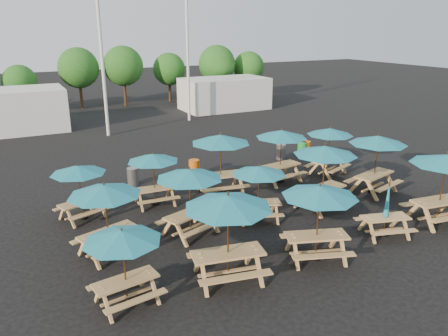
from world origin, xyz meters
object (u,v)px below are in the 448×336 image
picnic_unit_8 (221,142)px  waste_bin_4 (306,149)px  picnic_unit_7 (259,173)px  picnic_unit_12 (446,163)px  picnic_unit_4 (189,177)px  picnic_unit_9 (386,212)px  picnic_unit_13 (378,143)px  picnic_unit_1 (105,194)px  waste_bin_1 (194,168)px  picnic_unit_0 (122,240)px  picnic_unit_6 (320,195)px  picnic_unit_14 (330,134)px  picnic_unit_3 (228,206)px  picnic_unit_10 (325,154)px  waste_bin_3 (302,149)px  picnic_unit_11 (281,137)px  picnic_unit_2 (78,172)px  waste_bin_0 (133,177)px  picnic_unit_5 (153,160)px  waste_bin_2 (281,152)px

picnic_unit_8 → waste_bin_4: (6.67, 2.96, -1.84)m
picnic_unit_7 → picnic_unit_12: (5.64, -3.10, 0.43)m
picnic_unit_4 → picnic_unit_12: picnic_unit_12 is taller
picnic_unit_9 → picnic_unit_13: picnic_unit_13 is taller
picnic_unit_1 → waste_bin_1: picnic_unit_1 is taller
picnic_unit_0 → picnic_unit_6: (5.69, -0.38, 0.27)m
picnic_unit_14 → picnic_unit_1: bearing=175.4°
picnic_unit_3 → waste_bin_4: 13.09m
picnic_unit_10 → picnic_unit_12: bearing=-56.0°
picnic_unit_8 → waste_bin_3: picnic_unit_8 is taller
picnic_unit_0 → picnic_unit_1: picnic_unit_1 is taller
picnic_unit_11 → picnic_unit_12: picnic_unit_12 is taller
picnic_unit_7 → waste_bin_3: picnic_unit_7 is taller
picnic_unit_4 → picnic_unit_13: bearing=-18.1°
picnic_unit_0 → waste_bin_1: picnic_unit_0 is taller
picnic_unit_9 → picnic_unit_10: bearing=113.6°
picnic_unit_0 → picnic_unit_2: (-0.06, 5.80, 0.00)m
picnic_unit_6 → waste_bin_3: size_ratio=3.58×
picnic_unit_6 → picnic_unit_1: bearing=169.9°
picnic_unit_7 → waste_bin_1: size_ratio=3.11×
picnic_unit_2 → picnic_unit_3: 6.65m
picnic_unit_11 → picnic_unit_10: bearing=-102.7°
waste_bin_1 → waste_bin_3: size_ratio=1.00×
picnic_unit_1 → picnic_unit_4: 2.77m
picnic_unit_1 → picnic_unit_8: size_ratio=1.00×
picnic_unit_0 → picnic_unit_10: picnic_unit_10 is taller
picnic_unit_14 → waste_bin_0: (-8.65, 2.74, -1.57)m
picnic_unit_4 → waste_bin_0: (-0.40, 5.58, -1.64)m
picnic_unit_3 → waste_bin_4: (9.43, 8.90, -1.81)m
waste_bin_4 → picnic_unit_6: bearing=-125.7°
picnic_unit_5 → picnic_unit_13: bearing=-15.5°
picnic_unit_9 → picnic_unit_13: 4.33m
picnic_unit_4 → picnic_unit_10: picnic_unit_10 is taller
picnic_unit_8 → picnic_unit_9: picnic_unit_8 is taller
picnic_unit_6 → picnic_unit_11: picnic_unit_11 is taller
picnic_unit_10 → picnic_unit_3: bearing=-164.1°
picnic_unit_6 → picnic_unit_8: bearing=110.6°
picnic_unit_3 → waste_bin_1: size_ratio=3.51×
picnic_unit_3 → waste_bin_4: size_ratio=3.51×
picnic_unit_2 → waste_bin_4: 12.71m
picnic_unit_10 → picnic_unit_9: bearing=-93.0°
picnic_unit_1 → picnic_unit_5: (2.53, 3.15, -0.18)m
picnic_unit_1 → waste_bin_2: bearing=12.3°
picnic_unit_5 → waste_bin_2: bearing=23.3°
picnic_unit_14 → picnic_unit_8: bearing=159.8°
picnic_unit_1 → waste_bin_0: bearing=49.7°
waste_bin_3 → picnic_unit_1: bearing=-153.2°
waste_bin_3 → waste_bin_2: bearing=173.7°
picnic_unit_0 → picnic_unit_12: 11.24m
picnic_unit_7 → picnic_unit_9: 4.45m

